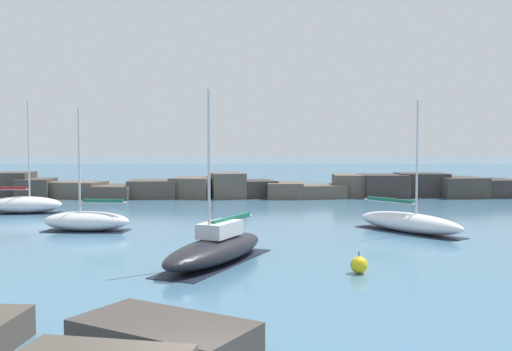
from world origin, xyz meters
TOP-DOWN VIEW (x-y plane):
  - open_sea_beyond at (0.00, 106.04)m, footprint 400.00×116.00m
  - breakwater_jetty at (2.39, 46.18)m, footprint 56.01×6.89m
  - sailboat_moored_0 at (10.60, 22.12)m, footprint 5.57×7.13m
  - sailboat_moored_1 at (-0.37, 13.52)m, footprint 5.29×8.06m
  - sailboat_moored_2 at (-8.56, 23.18)m, footprint 5.42×2.52m
  - sailboat_moored_3 at (-15.80, 32.52)m, footprint 5.75×2.44m
  - mooring_buoy_orange_near at (5.40, 11.25)m, footprint 0.68×0.68m

SIDE VIEW (x-z plane):
  - open_sea_beyond at x=0.00m, z-range 0.00..0.01m
  - mooring_buoy_orange_near at x=5.40m, z-range -0.10..0.78m
  - sailboat_moored_0 at x=10.60m, z-range -3.26..4.47m
  - sailboat_moored_2 at x=-8.56m, z-range -3.06..4.29m
  - sailboat_moored_1 at x=-0.37m, z-range -3.09..4.37m
  - sailboat_moored_3 at x=-15.80m, z-range -3.64..4.99m
  - breakwater_jetty at x=2.39m, z-range -0.29..2.23m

